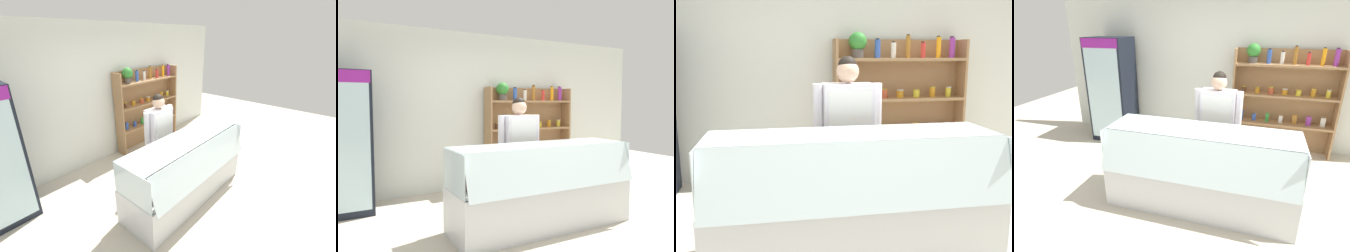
% 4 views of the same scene
% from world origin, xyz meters
% --- Properties ---
extents(ground_plane, '(12.00, 12.00, 0.00)m').
position_xyz_m(ground_plane, '(0.00, 0.00, 0.00)').
color(ground_plane, beige).
extents(back_wall, '(6.80, 0.10, 2.70)m').
position_xyz_m(back_wall, '(0.00, 2.22, 1.35)').
color(back_wall, silver).
rests_on(back_wall, ground).
extents(shelving_unit, '(1.68, 0.29, 1.86)m').
position_xyz_m(shelving_unit, '(0.81, 2.02, 1.02)').
color(shelving_unit, '#9E754C').
rests_on(shelving_unit, ground).
extents(deli_display_case, '(2.23, 0.78, 1.01)m').
position_xyz_m(deli_display_case, '(-0.14, 0.11, 0.31)').
color(deli_display_case, silver).
rests_on(deli_display_case, ground).
extents(shop_clerk, '(0.65, 0.25, 1.58)m').
position_xyz_m(shop_clerk, '(-0.05, 0.77, 0.93)').
color(shop_clerk, '#2D2D38').
rests_on(shop_clerk, ground).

